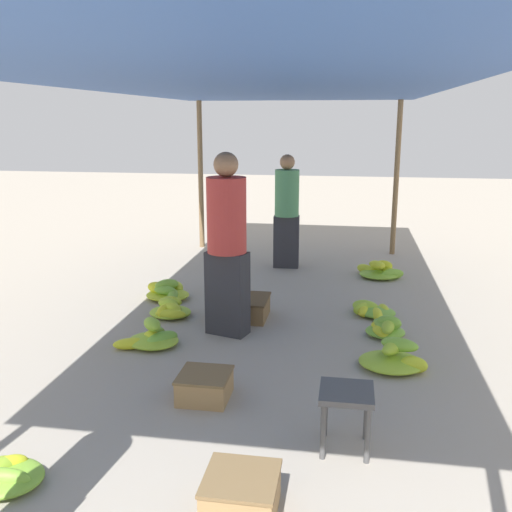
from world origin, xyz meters
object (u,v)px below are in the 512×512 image
at_px(crate_near, 244,307).
at_px(shopper_walking_far, 227,242).
at_px(banana_pile_right_2, 372,311).
at_px(banana_pile_left_3, 168,291).
at_px(crate_mid, 205,386).
at_px(stool, 346,402).
at_px(banana_pile_left_1, 152,338).
at_px(shopper_walking_mid, 287,210).
at_px(banana_pile_left_2, 170,310).
at_px(banana_pile_right_1, 385,328).
at_px(banana_pile_right_0, 395,358).
at_px(banana_pile_right_3, 379,272).
at_px(crate_far, 241,495).

relative_size(crate_near, shopper_walking_far, 0.29).
xyz_separation_m(banana_pile_right_2, shopper_walking_far, (-1.43, -0.75, 0.86)).
bearing_deg(banana_pile_left_3, shopper_walking_far, -45.96).
distance_m(crate_near, crate_mid, 1.83).
distance_m(stool, banana_pile_left_1, 2.31).
distance_m(stool, crate_mid, 1.19).
height_order(stool, shopper_walking_mid, shopper_walking_mid).
bearing_deg(crate_mid, banana_pile_left_3, 114.26).
relative_size(banana_pile_left_2, banana_pile_right_1, 1.04).
xyz_separation_m(banana_pile_right_0, banana_pile_right_3, (-0.00, 2.86, -0.00)).
height_order(banana_pile_right_0, shopper_walking_mid, shopper_walking_mid).
bearing_deg(crate_far, shopper_walking_far, 103.66).
xyz_separation_m(banana_pile_left_3, crate_mid, (1.05, -2.33, 0.01)).
bearing_deg(crate_far, banana_pile_right_1, 71.84).
relative_size(banana_pile_right_2, shopper_walking_mid, 0.30).
bearing_deg(banana_pile_right_2, banana_pile_right_3, 84.81).
xyz_separation_m(banana_pile_left_1, banana_pile_right_0, (2.20, -0.12, 0.01)).
distance_m(banana_pile_right_3, crate_mid, 3.95).
bearing_deg(crate_far, banana_pile_right_0, 65.18).
distance_m(stool, banana_pile_right_3, 4.20).
relative_size(banana_pile_right_0, banana_pile_right_3, 0.87).
distance_m(banana_pile_left_2, crate_mid, 1.89).
distance_m(banana_pile_right_2, crate_near, 1.39).
bearing_deg(stool, crate_far, -126.61).
distance_m(banana_pile_right_3, crate_far, 4.99).
relative_size(banana_pile_left_1, banana_pile_right_1, 1.42).
xyz_separation_m(stool, shopper_walking_mid, (-0.89, 4.52, 0.50)).
distance_m(stool, crate_near, 2.59).
relative_size(crate_mid, shopper_walking_mid, 0.24).
distance_m(banana_pile_left_2, banana_pile_right_3, 3.01).
xyz_separation_m(stool, banana_pile_right_1, (0.36, 2.01, -0.24)).
distance_m(stool, banana_pile_left_2, 2.91).
bearing_deg(banana_pile_left_2, crate_far, -65.47).
distance_m(banana_pile_right_2, shopper_walking_far, 1.83).
bearing_deg(banana_pile_left_3, banana_pile_left_2, -70.06).
height_order(banana_pile_left_3, banana_pile_right_3, banana_pile_right_3).
height_order(banana_pile_right_0, crate_mid, banana_pile_right_0).
distance_m(stool, crate_far, 0.93).
distance_m(banana_pile_right_2, crate_mid, 2.48).
relative_size(banana_pile_left_2, banana_pile_right_2, 0.93).
relative_size(banana_pile_right_0, shopper_walking_far, 0.33).
distance_m(banana_pile_left_1, banana_pile_left_3, 1.44).
bearing_deg(shopper_walking_far, crate_near, 81.32).
distance_m(banana_pile_left_3, banana_pile_right_0, 2.93).
relative_size(banana_pile_right_2, crate_mid, 1.25).
relative_size(banana_pile_left_1, shopper_walking_far, 0.34).
relative_size(banana_pile_left_1, banana_pile_left_2, 1.36).
relative_size(stool, banana_pile_left_2, 0.92).
relative_size(stool, shopper_walking_far, 0.23).
distance_m(stool, banana_pile_right_2, 2.64).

